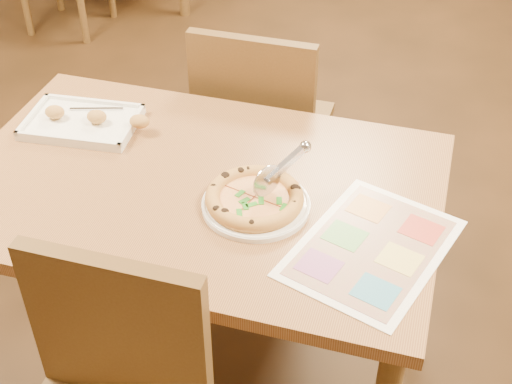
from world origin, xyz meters
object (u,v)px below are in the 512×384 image
(pizza_cutter, at_px, (279,170))
(menu, at_px, (372,248))
(plate, at_px, (256,205))
(appetizer_tray, at_px, (85,122))
(dining_table, at_px, (199,206))
(chair_far, at_px, (259,115))
(pizza, at_px, (254,198))

(pizza_cutter, distance_m, menu, 0.31)
(plate, distance_m, appetizer_tray, 0.63)
(dining_table, height_order, menu, menu)
(pizza_cutter, relative_size, menu, 0.35)
(pizza_cutter, bearing_deg, dining_table, 122.41)
(dining_table, height_order, appetizer_tray, appetizer_tray)
(appetizer_tray, bearing_deg, chair_far, 46.93)
(dining_table, relative_size, plate, 4.64)
(chair_far, bearing_deg, dining_table, 90.00)
(plate, relative_size, pizza, 1.10)
(chair_far, bearing_deg, pizza_cutter, 110.64)
(pizza, height_order, pizza_cutter, pizza_cutter)
(pizza, distance_m, pizza_cutter, 0.10)
(pizza, distance_m, appetizer_tray, 0.63)
(plate, relative_size, pizza_cutter, 1.82)
(plate, relative_size, menu, 0.64)
(pizza_cutter, xyz_separation_m, appetizer_tray, (-0.64, 0.16, -0.08))
(plate, distance_m, pizza_cutter, 0.11)
(plate, distance_m, menu, 0.32)
(plate, bearing_deg, chair_far, 105.43)
(pizza_cutter, bearing_deg, appetizer_tray, 109.17)
(dining_table, xyz_separation_m, chair_far, (-0.00, 0.60, -0.07))
(dining_table, xyz_separation_m, pizza, (0.18, -0.05, 0.11))
(dining_table, distance_m, pizza_cutter, 0.29)
(plate, bearing_deg, menu, -12.72)
(plate, xyz_separation_m, pizza, (-0.00, 0.00, 0.02))
(chair_far, bearing_deg, menu, 124.08)
(chair_far, bearing_deg, pizza, 105.09)
(chair_far, relative_size, menu, 1.07)
(appetizer_tray, relative_size, menu, 0.87)
(pizza, xyz_separation_m, pizza_cutter, (0.05, 0.05, 0.06))
(chair_far, height_order, menu, chair_far)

